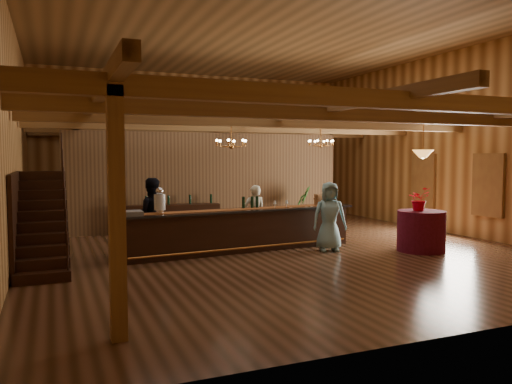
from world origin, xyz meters
name	(u,v)px	position (x,y,z in m)	size (l,w,h in m)	color
floor	(268,245)	(0.00, 0.00, 0.00)	(14.00, 14.00, 0.00)	brown
ceiling	(269,33)	(0.00, 0.00, 5.50)	(14.00, 14.00, 0.00)	olive
wall_back	(196,146)	(0.00, 7.00, 2.75)	(12.00, 0.10, 5.50)	tan
wall_front	(486,124)	(0.00, -7.00, 2.75)	(12.00, 0.10, 5.50)	tan
wall_left	(12,137)	(-6.00, 0.00, 2.75)	(0.10, 14.00, 5.50)	tan
wall_right	(448,143)	(6.00, 0.00, 2.75)	(0.10, 14.00, 5.50)	tan
beam_grid	(261,123)	(0.00, 0.51, 3.24)	(11.90, 13.90, 0.39)	olive
support_posts	(277,186)	(0.00, -0.50, 1.60)	(9.20, 10.20, 3.20)	olive
partition_wall	(211,181)	(-0.50, 3.50, 1.55)	(9.00, 0.18, 3.10)	brown
window_right_front	(488,185)	(5.95, -1.60, 1.55)	(0.12, 1.05, 1.75)	white
window_right_back	(424,181)	(5.95, 1.00, 1.55)	(0.12, 1.05, 1.75)	white
staircase	(42,221)	(-5.45, -0.74, 1.00)	(1.00, 2.80, 2.00)	black
backroom_boxes	(200,207)	(-0.29, 5.50, 0.53)	(4.10, 0.60, 1.10)	black
tasting_bar	(242,230)	(-0.93, -0.46, 0.53)	(6.27, 1.33, 1.05)	black
beverage_dispenser	(160,201)	(-2.97, -0.59, 1.32)	(0.26, 0.26, 0.60)	silver
glass_rack_tray	(131,213)	(-3.65, -0.75, 1.09)	(0.50, 0.50, 0.10)	gray
raffle_drum	(320,199)	(1.37, -0.31, 1.21)	(0.34, 0.24, 0.30)	olive
bar_bottle_0	(243,203)	(-0.83, -0.33, 1.19)	(0.07, 0.07, 0.30)	black
bar_bottle_1	(252,202)	(-0.59, -0.31, 1.19)	(0.07, 0.07, 0.30)	black
bar_bottle_2	(257,202)	(-0.45, -0.30, 1.19)	(0.07, 0.07, 0.30)	black
backbar_shelf	(169,219)	(-1.95, 3.16, 0.44)	(3.11, 0.49, 0.87)	black
round_table	(421,231)	(3.17, -2.16, 0.50)	(1.16, 1.16, 1.00)	#430A12
chandelier_left	(231,143)	(-1.02, 0.03, 2.68)	(0.80, 0.80, 0.67)	#BD7532
chandelier_right	(321,143)	(2.62, 1.88, 2.77)	(0.80, 0.80, 0.58)	#BD7532
pendant_lamp	(423,154)	(3.17, -2.16, 2.40)	(0.52, 0.52, 0.90)	#BD7532
bartender	(255,215)	(-0.26, 0.32, 0.79)	(0.58, 0.38, 1.58)	#E8EBCF
staff_second	(151,215)	(-3.02, 0.28, 0.91)	(0.88, 0.69, 1.82)	black
guest	(329,216)	(1.09, -1.26, 0.86)	(0.84, 0.54, 1.71)	#7EB4C0
floor_plant	(301,207)	(2.36, 2.67, 0.69)	(0.76, 0.61, 1.38)	#23651F
table_flowers	(419,199)	(3.10, -2.14, 1.29)	(0.52, 0.45, 0.58)	red
table_vase	(418,205)	(3.15, -2.03, 1.14)	(0.14, 0.14, 0.28)	#BD7532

